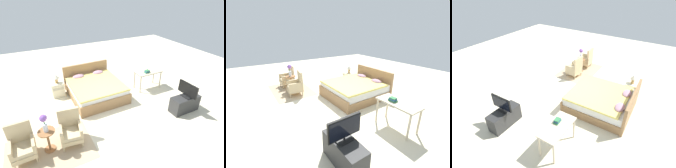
% 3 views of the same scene
% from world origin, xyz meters
% --- Properties ---
extents(ground_plane, '(16.00, 16.00, 0.00)m').
position_xyz_m(ground_plane, '(0.00, 0.00, 0.00)').
color(ground_plane, beige).
extents(floor_rug, '(2.10, 1.50, 0.01)m').
position_xyz_m(floor_rug, '(-2.08, -0.72, 0.00)').
color(floor_rug, tan).
rests_on(floor_rug, ground_plane).
extents(bed, '(1.86, 2.07, 0.96)m').
position_xyz_m(bed, '(-0.13, 1.15, 0.30)').
color(bed, '#997047').
rests_on(bed, ground_plane).
extents(armchair_by_window_left, '(0.55, 0.55, 0.92)m').
position_xyz_m(armchair_by_window_left, '(-2.64, -0.66, 0.38)').
color(armchair_by_window_left, '#CCB284').
rests_on(armchair_by_window_left, floor_rug).
extents(armchair_by_window_right, '(0.60, 0.60, 0.92)m').
position_xyz_m(armchair_by_window_right, '(-1.51, -0.66, 0.38)').
color(armchair_by_window_right, '#CCB284').
rests_on(armchair_by_window_right, floor_rug).
extents(side_table, '(0.40, 0.40, 0.61)m').
position_xyz_m(side_table, '(-2.08, -0.69, 0.38)').
color(side_table, '#936038').
rests_on(side_table, ground_plane).
extents(flower_vase, '(0.17, 0.17, 0.48)m').
position_xyz_m(flower_vase, '(-2.08, -0.69, 0.90)').
color(flower_vase, silver).
rests_on(flower_vase, side_table).
extents(nightstand, '(0.44, 0.41, 0.53)m').
position_xyz_m(nightstand, '(-1.37, 1.78, 0.27)').
color(nightstand, beige).
rests_on(nightstand, ground_plane).
extents(table_lamp, '(0.22, 0.22, 0.33)m').
position_xyz_m(table_lamp, '(-1.37, 1.78, 0.75)').
color(table_lamp, tan).
rests_on(table_lamp, nightstand).
extents(tv_stand, '(0.96, 0.40, 0.53)m').
position_xyz_m(tv_stand, '(2.14, -0.99, 0.27)').
color(tv_stand, '#2D2D2D').
rests_on(tv_stand, ground_plane).
extents(tv_flatscreen, '(0.21, 0.69, 0.48)m').
position_xyz_m(tv_flatscreen, '(2.14, -0.99, 0.78)').
color(tv_flatscreen, black).
rests_on(tv_flatscreen, tv_stand).
extents(vanity_desk, '(1.04, 0.52, 0.73)m').
position_xyz_m(vanity_desk, '(1.96, 0.79, 0.62)').
color(vanity_desk, beige).
rests_on(vanity_desk, ground_plane).
extents(book_stack, '(0.21, 0.14, 0.10)m').
position_xyz_m(book_stack, '(1.84, 0.71, 0.77)').
color(book_stack, '#337A47').
rests_on(book_stack, vanity_desk).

